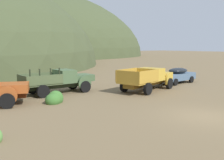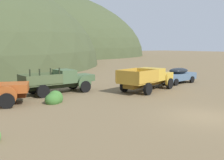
# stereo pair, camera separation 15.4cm
# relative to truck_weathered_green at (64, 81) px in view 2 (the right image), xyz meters

# --- Properties ---
(ground_plane) EXTENTS (300.00, 300.00, 0.00)m
(ground_plane) POSITION_rel_truck_weathered_green_xyz_m (3.28, -11.08, -1.00)
(ground_plane) COLOR brown
(hill_far_right) EXTENTS (104.32, 66.87, 48.69)m
(hill_far_right) POSITION_rel_truck_weathered_green_xyz_m (12.41, 73.56, -1.00)
(hill_far_right) COLOR #424C2D
(hill_far_right) RESTS_ON ground
(truck_weathered_green) EXTENTS (6.07, 2.61, 2.16)m
(truck_weathered_green) POSITION_rel_truck_weathered_green_xyz_m (0.00, 0.00, 0.00)
(truck_weathered_green) COLOR #232B1B
(truck_weathered_green) RESTS_ON ground
(truck_faded_yellow) EXTENTS (6.48, 3.89, 1.91)m
(truck_faded_yellow) POSITION_rel_truck_weathered_green_xyz_m (6.81, -2.94, 0.02)
(truck_faded_yellow) COLOR brown
(truck_faded_yellow) RESTS_ON ground
(car_chalk_blue) EXTENTS (5.14, 2.45, 1.57)m
(car_chalk_blue) POSITION_rel_truck_weathered_green_xyz_m (11.66, -1.54, -0.18)
(car_chalk_blue) COLOR slate
(car_chalk_blue) RESTS_ON ground
(bush_between_trucks) EXTENTS (1.32, 1.16, 1.06)m
(bush_between_trucks) POSITION_rel_truck_weathered_green_xyz_m (-2.14, -3.30, -0.73)
(bush_between_trucks) COLOR #3D702D
(bush_between_trucks) RESTS_ON ground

